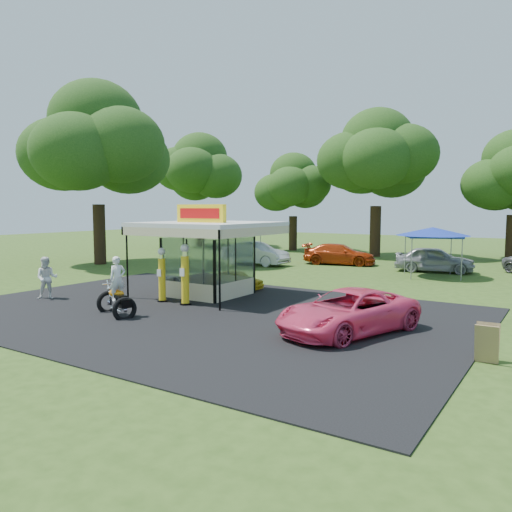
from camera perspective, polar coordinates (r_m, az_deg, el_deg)
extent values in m
plane|color=#2E4A17|center=(18.09, -10.27, -7.42)|extent=(120.00, 120.00, 0.00)
cube|color=black|center=(19.56, -6.25, -6.32)|extent=(20.00, 14.00, 0.04)
cube|color=white|center=(23.08, -5.41, -4.46)|extent=(3.00, 3.00, 0.06)
cube|color=white|center=(22.75, -5.48, 3.65)|extent=(5.40, 5.40, 0.18)
cube|color=yellow|center=(22.34, -6.29, 4.87)|extent=(2.60, 0.25, 0.80)
cube|color=red|center=(22.24, -6.50, 4.86)|extent=(2.21, 0.02, 0.45)
cylinder|color=black|center=(22.73, -14.51, -0.77)|extent=(0.08, 0.08, 3.20)
cylinder|color=black|center=(19.31, -4.19, -1.70)|extent=(0.08, 0.08, 3.20)
cylinder|color=black|center=(21.76, -10.64, -5.09)|extent=(0.44, 0.44, 0.10)
cylinder|color=yellow|center=(21.61, -10.69, -2.64)|extent=(0.30, 0.30, 1.78)
cylinder|color=silver|center=(21.50, -10.74, -0.02)|extent=(0.20, 0.20, 0.20)
sphere|color=white|center=(21.48, -10.75, 0.50)|extent=(0.32, 0.32, 0.32)
cube|color=white|center=(21.44, -11.03, -1.91)|extent=(0.22, 0.02, 0.30)
cylinder|color=black|center=(20.90, -8.05, -5.48)|extent=(0.48, 0.48, 0.11)
cylinder|color=yellow|center=(20.73, -8.09, -2.69)|extent=(0.32, 0.32, 1.95)
cylinder|color=silver|center=(20.60, -8.13, 0.29)|extent=(0.22, 0.22, 0.22)
sphere|color=white|center=(20.59, -8.14, 0.89)|extent=(0.35, 0.35, 0.35)
cube|color=white|center=(20.54, -8.46, -1.86)|extent=(0.24, 0.02, 0.32)
torus|color=black|center=(20.22, -16.53, -5.11)|extent=(0.49, 0.92, 0.92)
torus|color=black|center=(18.70, -14.79, -5.92)|extent=(0.49, 0.92, 0.92)
cube|color=silver|center=(19.37, -15.65, -5.02)|extent=(0.67, 0.50, 0.33)
ellipsoid|color=orange|center=(19.32, -15.67, -4.12)|extent=(0.70, 0.39, 0.33)
cube|color=black|center=(18.98, -15.25, -4.48)|extent=(0.67, 0.48, 0.11)
cube|color=black|center=(18.63, -14.77, -5.24)|extent=(0.49, 0.48, 0.31)
cylinder|color=silver|center=(19.99, -16.40, -4.07)|extent=(0.48, 0.23, 0.98)
cylinder|color=silver|center=(19.78, -16.26, -3.05)|extent=(0.28, 0.64, 0.05)
sphere|color=silver|center=(19.99, -16.43, -3.60)|extent=(0.18, 0.18, 0.18)
imported|color=white|center=(19.08, -15.54, -2.50)|extent=(0.58, 0.70, 1.65)
torus|color=black|center=(23.49, -9.44, -3.40)|extent=(0.86, 0.46, 0.85)
torus|color=black|center=(23.71, -9.43, -3.32)|extent=(0.83, 0.43, 0.85)
cube|color=#593819|center=(14.32, 24.82, -9.15)|extent=(0.59, 0.29, 1.03)
cube|color=#593819|center=(14.56, 24.96, -8.92)|extent=(0.59, 0.29, 1.03)
imported|color=yellow|center=(24.75, -2.26, -2.71)|extent=(2.82, 1.13, 0.96)
imported|color=#F44271|center=(16.33, 10.49, -6.29)|extent=(3.88, 5.58, 1.41)
imported|color=white|center=(23.79, -22.79, -2.35)|extent=(1.15, 1.16, 1.89)
imported|color=silver|center=(35.24, -0.09, 0.29)|extent=(4.94, 1.81, 1.62)
imported|color=#B5340D|center=(35.91, 9.50, 0.20)|extent=(5.38, 3.02, 1.47)
imported|color=#9E9EA2|center=(33.18, 19.72, -0.36)|extent=(4.98, 2.63, 1.61)
cylinder|color=gray|center=(35.90, -2.52, 0.90)|extent=(0.06, 0.06, 2.25)
cylinder|color=gray|center=(34.46, 1.04, 0.71)|extent=(0.06, 0.06, 2.25)
cylinder|color=gray|center=(33.81, -5.08, 0.59)|extent=(0.06, 0.06, 2.25)
cylinder|color=gray|center=(32.27, -1.41, 0.38)|extent=(0.06, 0.06, 2.25)
cube|color=#18309E|center=(34.01, -2.00, 2.64)|extent=(2.82, 2.82, 0.11)
cone|color=#18309E|center=(33.99, -2.00, 3.13)|extent=(4.06, 4.06, 0.47)
cylinder|color=gray|center=(32.50, 17.71, 0.20)|extent=(0.06, 0.06, 2.31)
cylinder|color=gray|center=(31.91, 22.37, -0.05)|extent=(0.06, 0.06, 2.31)
cylinder|color=gray|center=(29.92, 16.36, -0.20)|extent=(0.06, 0.06, 2.31)
cylinder|color=gray|center=(29.28, 21.41, -0.48)|extent=(0.06, 0.06, 2.31)
cube|color=#18309E|center=(30.78, 19.53, 2.12)|extent=(2.89, 2.89, 0.12)
cone|color=#18309E|center=(30.77, 19.55, 2.68)|extent=(4.16, 4.16, 0.48)
cylinder|color=black|center=(52.60, -6.36, 3.35)|extent=(0.92, 0.92, 4.10)
ellipsoid|color=#1A4112|center=(52.66, -6.43, 9.10)|extent=(9.69, 9.69, 8.30)
cylinder|color=black|center=(47.43, 4.25, 2.61)|extent=(0.77, 0.77, 3.24)
ellipsoid|color=#1A4112|center=(47.40, 4.28, 7.60)|extent=(7.52, 7.52, 6.44)
cylinder|color=black|center=(42.39, 13.47, 2.76)|extent=(0.89, 0.89, 4.18)
ellipsoid|color=#1A4112|center=(42.49, 13.64, 10.09)|extent=(10.02, 10.02, 8.59)
cylinder|color=black|center=(42.91, 27.19, 1.88)|extent=(0.87, 0.87, 3.49)
cylinder|color=black|center=(37.41, -17.45, 2.38)|extent=(0.85, 0.85, 4.27)
ellipsoid|color=#1A4112|center=(37.57, -17.71, 11.24)|extent=(10.97, 10.97, 9.40)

